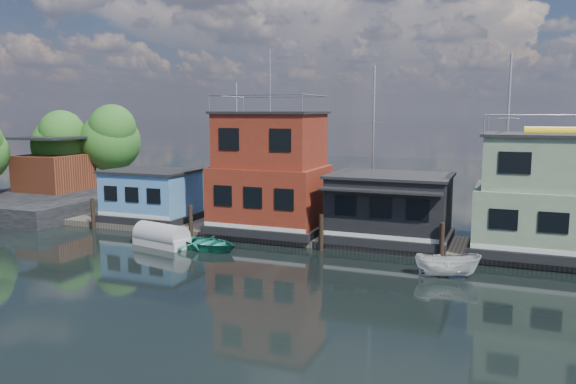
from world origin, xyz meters
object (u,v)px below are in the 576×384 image
at_px(motorboat, 447,265).
at_px(dinghy_teal, 209,243).
at_px(houseboat_blue, 151,195).
at_px(houseboat_green, 551,197).
at_px(houseboat_red, 270,175).
at_px(houseboat_dark, 389,207).
at_px(tarp_runabout, 161,237).

height_order(motorboat, dinghy_teal, motorboat).
bearing_deg(houseboat_blue, houseboat_green, 0.00).
bearing_deg(houseboat_red, houseboat_dark, -0.14).
xyz_separation_m(houseboat_green, dinghy_teal, (-18.79, -5.17, -3.15)).
relative_size(motorboat, dinghy_teal, 0.83).
xyz_separation_m(houseboat_dark, tarp_runabout, (-13.04, -5.35, -1.85)).
bearing_deg(houseboat_red, motorboat, -25.16).
bearing_deg(houseboat_dark, houseboat_blue, 179.94).
bearing_deg(houseboat_green, houseboat_red, -180.00).
bearing_deg(houseboat_dark, houseboat_red, 179.86).
height_order(houseboat_green, motorboat, houseboat_green).
bearing_deg(houseboat_blue, dinghy_teal, -33.86).
xyz_separation_m(houseboat_red, motorboat, (12.12, -5.69, -3.48)).
distance_m(motorboat, dinghy_teal, 13.92).
bearing_deg(motorboat, dinghy_teal, 78.03).
bearing_deg(tarp_runabout, houseboat_blue, 142.93).
height_order(houseboat_blue, motorboat, houseboat_blue).
bearing_deg(houseboat_dark, houseboat_green, 0.12).
relative_size(houseboat_green, motorboat, 2.60).
bearing_deg(houseboat_blue, tarp_runabout, -50.30).
relative_size(houseboat_red, tarp_runabout, 2.99).
xyz_separation_m(houseboat_dark, dinghy_teal, (-9.79, -5.15, -2.02)).
relative_size(tarp_runabout, dinghy_teal, 1.02).
bearing_deg(tarp_runabout, houseboat_red, 60.02).
bearing_deg(dinghy_teal, houseboat_blue, 65.65).
distance_m(houseboat_red, motorboat, 13.83).
bearing_deg(houseboat_blue, motorboat, -14.75).
xyz_separation_m(houseboat_blue, motorboat, (21.62, -5.69, -1.58)).
distance_m(houseboat_dark, houseboat_green, 9.07).
height_order(houseboat_dark, motorboat, houseboat_dark).
bearing_deg(houseboat_green, tarp_runabout, -166.31).
bearing_deg(houseboat_green, dinghy_teal, -164.62).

